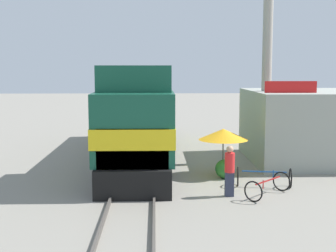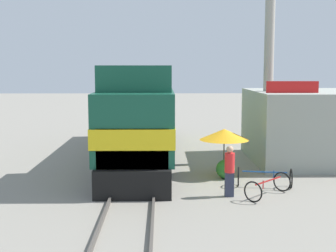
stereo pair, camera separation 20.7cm
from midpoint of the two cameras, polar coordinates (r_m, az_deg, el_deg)
name	(u,v)px [view 1 (the left image)]	position (r m, az deg, el deg)	size (l,w,h in m)	color
ground_plane	(137,175)	(19.31, -4.13, -5.95)	(120.00, 120.00, 0.00)	gray
rail_near	(119,173)	(19.34, -6.26, -5.72)	(0.08, 33.96, 0.15)	#4C4742
rail_far	(154,173)	(19.27, -1.98, -5.73)	(0.08, 33.96, 0.15)	#4C4742
locomotive	(139,120)	(22.29, -3.79, 0.77)	(2.88, 15.27, 4.44)	black
utility_pole	(267,44)	(21.92, 11.76, 9.77)	(1.80, 0.44, 10.75)	#9E998E
vendor_umbrella	(223,134)	(18.96, 6.44, -1.01)	(1.99, 1.99, 1.92)	#4C4C4C
billboard_sign	(290,104)	(20.72, 14.39, 2.63)	(2.23, 0.12, 3.79)	#595959
shrub_cluster	(225,169)	(18.71, 6.60, -5.22)	(0.75, 0.75, 0.75)	#2D722D
person_bystander	(230,169)	(16.04, 7.15, -5.21)	(0.34, 0.34, 1.75)	#2D3347
bicycle	(268,186)	(16.39, 11.74, -7.17)	(1.83, 1.85, 0.70)	black
bicycle_spare	(264,177)	(17.61, 11.29, -6.12)	(2.04, 1.04, 0.72)	black
building_block_distant	(331,126)	(23.26, 18.97, 0.04)	(7.60, 5.89, 3.29)	#999E93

